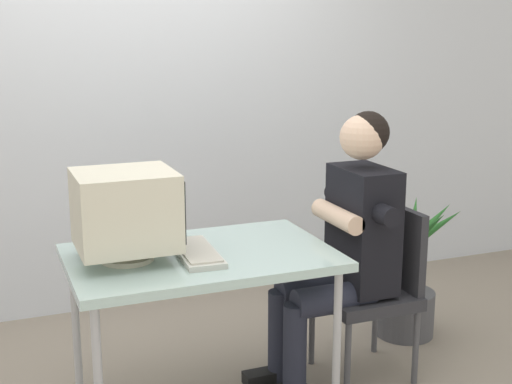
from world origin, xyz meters
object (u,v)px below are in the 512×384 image
crt_monitor (126,211)px  person_seated (345,239)px  office_chair (376,283)px  keyboard (197,252)px  desk (201,265)px  potted_plant (407,278)px

crt_monitor → person_seated: size_ratio=0.32×
office_chair → keyboard: bearing=-177.4°
keyboard → desk: bearing=45.2°
crt_monitor → person_seated: (1.03, -0.01, -0.24)m
desk → keyboard: (-0.03, -0.03, 0.07)m
person_seated → potted_plant: bearing=29.0°
office_chair → person_seated: 0.30m
keyboard → office_chair: 0.97m
keyboard → person_seated: person_seated is taller
desk → office_chair: bearing=0.9°
crt_monitor → office_chair: size_ratio=0.50×
crt_monitor → keyboard: (0.28, -0.05, -0.20)m
keyboard → office_chair: (0.93, 0.04, -0.28)m
desk → crt_monitor: crt_monitor is taller
keyboard → potted_plant: size_ratio=0.53×
office_chair → potted_plant: office_chair is taller
person_seated → crt_monitor: bearing=179.6°
desk → person_seated: person_seated is taller
office_chair → crt_monitor: bearing=179.7°
keyboard → crt_monitor: bearing=170.3°
office_chair → person_seated: person_seated is taller
crt_monitor → potted_plant: crt_monitor is taller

